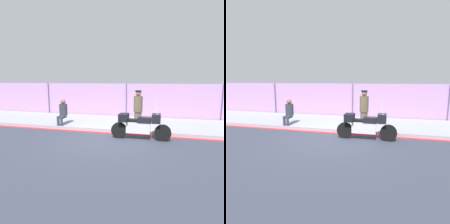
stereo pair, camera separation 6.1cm
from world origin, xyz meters
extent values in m
plane|color=#333847|center=(0.00, 0.00, 0.00)|extent=(120.00, 120.00, 0.00)
cube|color=#8E93A3|center=(0.00, 2.66, 0.08)|extent=(38.29, 3.37, 0.15)
cube|color=red|center=(0.00, 0.88, 0.00)|extent=(38.29, 0.18, 0.01)
cube|color=#AD7FC6|center=(0.00, 4.44, 1.04)|extent=(36.38, 0.08, 2.08)
cylinder|color=#4C4C51|center=(-5.15, 4.34, 1.04)|extent=(0.05, 0.05, 2.08)
cylinder|color=#4C4C51|center=(0.00, 4.34, 1.04)|extent=(0.05, 0.05, 2.08)
cylinder|color=#4C4C51|center=(5.15, 4.34, 1.04)|extent=(0.05, 0.05, 2.08)
cylinder|color=black|center=(2.13, 0.32, 0.32)|extent=(0.63, 0.14, 0.63)
cylinder|color=black|center=(0.44, 0.32, 0.32)|extent=(0.63, 0.14, 0.63)
cube|color=silver|center=(1.20, 0.32, 0.47)|extent=(0.93, 0.28, 0.44)
cube|color=black|center=(1.44, 0.32, 0.78)|extent=(0.52, 0.31, 0.22)
cube|color=black|center=(1.10, 0.32, 0.74)|extent=(0.60, 0.28, 0.10)
cube|color=black|center=(1.88, 0.32, 0.86)|extent=(0.32, 0.48, 0.34)
cube|color=silver|center=(1.88, 0.32, 1.24)|extent=(0.11, 0.42, 0.42)
cube|color=black|center=(0.62, 0.32, 0.84)|extent=(0.36, 0.50, 0.30)
cylinder|color=brown|center=(1.01, 1.75, 0.51)|extent=(0.33, 0.33, 0.71)
cylinder|color=brown|center=(1.01, 1.75, 1.22)|extent=(0.40, 0.40, 0.71)
sphere|color=brown|center=(1.01, 1.75, 1.70)|extent=(0.25, 0.25, 0.25)
cylinder|color=black|center=(1.01, 1.75, 1.81)|extent=(0.29, 0.29, 0.06)
cylinder|color=#2D3342|center=(-2.68, 1.08, 0.35)|extent=(0.12, 0.12, 0.39)
cylinder|color=#2D3342|center=(-2.51, 1.08, 0.35)|extent=(0.12, 0.12, 0.39)
cube|color=#2D3342|center=(-2.59, 1.28, 0.54)|extent=(0.33, 0.39, 0.10)
cylinder|color=#2D3338|center=(-2.59, 1.47, 0.87)|extent=(0.39, 0.39, 0.55)
sphere|color=brown|center=(-2.59, 1.47, 1.26)|extent=(0.24, 0.24, 0.24)
camera|label=1|loc=(2.06, -7.26, 2.32)|focal=32.00mm
camera|label=2|loc=(2.12, -7.24, 2.32)|focal=32.00mm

